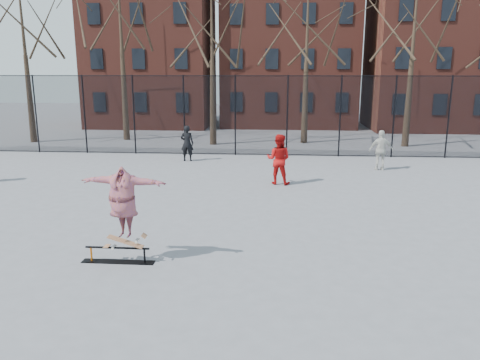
# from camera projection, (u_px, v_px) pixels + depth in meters

# --- Properties ---
(ground) EXTENTS (100.00, 100.00, 0.00)m
(ground) POSITION_uv_depth(u_px,v_px,m) (245.00, 251.00, 11.19)
(ground) COLOR slate
(skate_rail) EXTENTS (1.66, 0.25, 0.36)m
(skate_rail) POSITION_uv_depth(u_px,v_px,m) (118.00, 256.00, 10.52)
(skate_rail) COLOR black
(skate_rail) RESTS_ON ground
(skateboard) EXTENTS (0.88, 0.21, 0.11)m
(skateboard) POSITION_uv_depth(u_px,v_px,m) (126.00, 245.00, 10.44)
(skateboard) COLOR #9F653F
(skateboard) RESTS_ON skate_rail
(skater) EXTENTS (1.98, 0.68, 1.58)m
(skater) POSITION_uv_depth(u_px,v_px,m) (124.00, 209.00, 10.25)
(skater) COLOR #573585
(skater) RESTS_ON skateboard
(bystander_black) EXTENTS (0.62, 0.41, 1.70)m
(bystander_black) POSITION_uv_depth(u_px,v_px,m) (187.00, 143.00, 22.16)
(bystander_black) COLOR black
(bystander_black) RESTS_ON ground
(bystander_red) EXTENTS (1.06, 0.91, 1.90)m
(bystander_red) POSITION_uv_depth(u_px,v_px,m) (279.00, 159.00, 17.62)
(bystander_red) COLOR #B2100F
(bystander_red) RESTS_ON ground
(bystander_white) EXTENTS (1.03, 0.46, 1.73)m
(bystander_white) POSITION_uv_depth(u_px,v_px,m) (381.00, 150.00, 20.12)
(bystander_white) COLOR beige
(bystander_white) RESTS_ON ground
(fence) EXTENTS (34.03, 0.07, 4.00)m
(fence) POSITION_uv_depth(u_px,v_px,m) (263.00, 115.00, 23.33)
(fence) COLOR black
(fence) RESTS_ON ground
(tree_row) EXTENTS (33.66, 7.46, 10.67)m
(tree_row) POSITION_uv_depth(u_px,v_px,m) (262.00, 13.00, 26.17)
(tree_row) COLOR black
(tree_row) RESTS_ON ground
(rowhouses) EXTENTS (29.00, 7.00, 13.00)m
(rowhouses) POSITION_uv_depth(u_px,v_px,m) (279.00, 45.00, 34.97)
(rowhouses) COLOR #5C271D
(rowhouses) RESTS_ON ground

